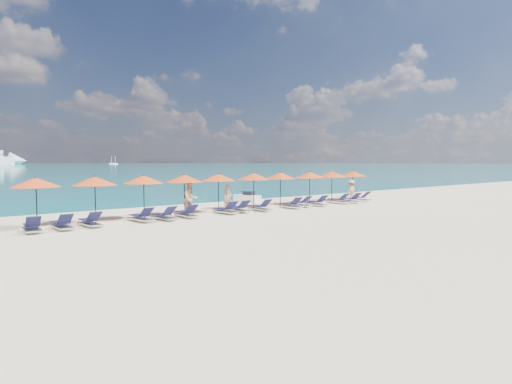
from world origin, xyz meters
TOP-DOWN VIEW (x-y plane):
  - ground at (0.00, 0.00)m, footprint 1400.00×1400.00m
  - sailboat_near at (189.02, 516.03)m, footprint 5.66×1.89m
  - sailboat_far at (213.78, 594.75)m, footprint 6.56×2.19m
  - jetski at (3.88, 8.76)m, footprint 1.13×2.21m
  - beachgoer_a at (-0.90, 4.53)m, footprint 0.59×0.40m
  - beachgoer_b at (-3.69, 4.08)m, footprint 0.91×0.55m
  - beachgoer_c at (9.92, 4.02)m, footprint 1.11×0.64m
  - umbrella_0 at (-11.12, 4.66)m, footprint 2.10×2.10m
  - umbrella_1 at (-8.59, 4.59)m, footprint 2.10×2.10m
  - umbrella_2 at (-6.01, 4.84)m, footprint 2.10×2.10m
  - umbrella_3 at (-3.73, 4.64)m, footprint 2.10×2.10m
  - umbrella_4 at (-1.34, 4.85)m, footprint 2.10×2.10m
  - umbrella_5 at (1.34, 4.87)m, footprint 2.10×2.10m
  - umbrella_6 at (3.63, 4.89)m, footprint 2.10×2.10m
  - umbrella_7 at (6.17, 4.67)m, footprint 2.10×2.10m
  - umbrella_8 at (8.59, 4.73)m, footprint 2.10×2.10m
  - umbrella_9 at (10.96, 4.70)m, footprint 2.10×2.10m
  - lounger_0 at (-11.57, 3.49)m, footprint 0.79×1.75m
  - lounger_1 at (-10.41, 3.47)m, footprint 0.64×1.71m
  - lounger_2 at (-9.19, 3.57)m, footprint 0.68×1.72m
  - lounger_3 at (-6.73, 3.63)m, footprint 0.78×1.75m
  - lounger_4 at (-5.62, 3.42)m, footprint 0.79×1.75m
  - lounger_5 at (-4.23, 3.56)m, footprint 0.66×1.71m
  - lounger_6 at (-1.69, 3.60)m, footprint 0.65×1.71m
  - lounger_7 at (-0.68, 3.72)m, footprint 0.71×1.73m
  - lounger_8 at (0.70, 3.44)m, footprint 0.64×1.71m
  - lounger_9 at (3.14, 3.36)m, footprint 0.78×1.75m
  - lounger_10 at (4.20, 3.62)m, footprint 0.78×1.75m
  - lounger_11 at (5.51, 3.36)m, footprint 0.72×1.73m
  - lounger_12 at (7.98, 3.58)m, footprint 0.65×1.71m
  - lounger_13 at (9.07, 3.39)m, footprint 0.72×1.74m
  - lounger_14 at (10.55, 3.69)m, footprint 0.74×1.74m

SIDE VIEW (x-z plane):
  - ground at x=0.00m, z-range 0.00..0.00m
  - lounger_0 at x=-11.57m, z-range -0.09..0.56m
  - lounger_1 at x=-10.41m, z-range -0.09..0.56m
  - lounger_2 at x=-9.19m, z-range -0.09..0.56m
  - lounger_3 at x=-6.73m, z-range -0.09..0.56m
  - lounger_4 at x=-5.62m, z-range -0.09..0.56m
  - lounger_5 at x=-4.23m, z-range -0.09..0.56m
  - lounger_6 at x=-1.69m, z-range -0.09..0.56m
  - lounger_7 at x=-0.68m, z-range -0.09..0.56m
  - lounger_8 at x=0.70m, z-range -0.09..0.56m
  - lounger_9 at x=3.14m, z-range -0.09..0.56m
  - lounger_10 at x=4.20m, z-range -0.09..0.56m
  - lounger_11 at x=5.51m, z-range -0.09..0.56m
  - lounger_12 at x=7.98m, z-range -0.09..0.56m
  - lounger_13 at x=9.07m, z-range -0.09..0.56m
  - lounger_14 at x=10.55m, z-range -0.09..0.56m
  - jetski at x=3.88m, z-range -0.07..0.69m
  - beachgoer_a at x=-0.90m, z-range 0.00..1.57m
  - beachgoer_c at x=9.92m, z-range 0.00..1.62m
  - beachgoer_b at x=-3.69m, z-range 0.00..1.83m
  - sailboat_near at x=189.02m, z-range -4.13..6.26m
  - sailboat_far at x=213.78m, z-range -4.78..7.25m
  - umbrella_0 at x=-11.12m, z-range 0.88..3.16m
  - umbrella_1 at x=-8.59m, z-range 0.88..3.16m
  - umbrella_2 at x=-6.01m, z-range 0.88..3.16m
  - umbrella_3 at x=-3.73m, z-range 0.88..3.16m
  - umbrella_4 at x=-1.34m, z-range 0.88..3.16m
  - umbrella_5 at x=1.34m, z-range 0.88..3.16m
  - umbrella_6 at x=3.63m, z-range 0.88..3.16m
  - umbrella_7 at x=6.17m, z-range 0.88..3.16m
  - umbrella_8 at x=8.59m, z-range 0.88..3.16m
  - umbrella_9 at x=10.96m, z-range 0.88..3.16m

